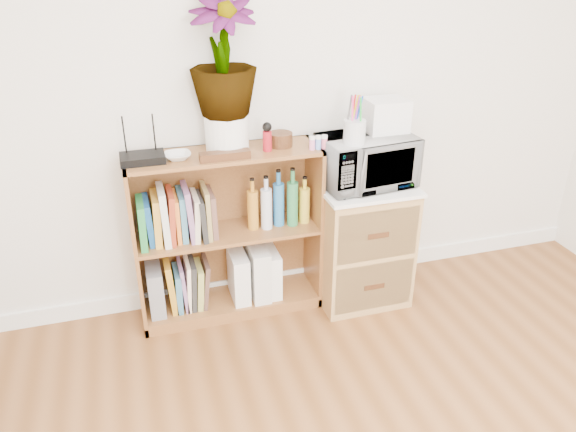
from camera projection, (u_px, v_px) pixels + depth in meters
name	position (u px, v px, depth m)	size (l,w,h in m)	color
skirting_board	(283.00, 278.00, 3.44)	(4.00, 0.02, 0.10)	white
bookshelf	(228.00, 235.00, 3.04)	(1.00, 0.30, 0.95)	brown
wicker_unit	(360.00, 242.00, 3.23)	(0.50, 0.45, 0.70)	#9E7542
microwave	(366.00, 161.00, 2.99)	(0.49, 0.33, 0.27)	white
pen_cup	(354.00, 132.00, 2.80)	(0.11, 0.11, 0.12)	silver
small_appliance	(385.00, 115.00, 2.98)	(0.22, 0.18, 0.17)	silver
router	(142.00, 158.00, 2.70)	(0.21, 0.14, 0.04)	black
white_bowl	(178.00, 156.00, 2.74)	(0.13, 0.13, 0.03)	silver
plant_pot	(227.00, 133.00, 2.81)	(0.22, 0.22, 0.19)	white
potted_plant	(223.00, 56.00, 2.64)	(0.32, 0.32, 0.57)	#286628
trinket_box	(225.00, 156.00, 2.73)	(0.25, 0.06, 0.04)	#3D1F10
kokeshi_doll	(267.00, 141.00, 2.83)	(0.05, 0.05, 0.10)	maroon
wooden_bowl	(281.00, 139.00, 2.90)	(0.12, 0.12, 0.07)	#351B0E
paint_jars	(318.00, 144.00, 2.86)	(0.12, 0.04, 0.06)	pink
file_box	(155.00, 289.00, 3.06)	(0.08, 0.22, 0.27)	gray
magazine_holder_left	(239.00, 276.00, 3.16)	(0.09, 0.23, 0.28)	white
magazine_holder_mid	(258.00, 271.00, 3.19)	(0.10, 0.25, 0.31)	silver
magazine_holder_right	(270.00, 272.00, 3.21)	(0.09, 0.22, 0.27)	white
cookbooks	(176.00, 216.00, 2.91)	(0.40, 0.20, 0.30)	#22823B
liquor_bottles	(278.00, 200.00, 3.04)	(0.35, 0.06, 0.32)	#B77722
lower_books	(187.00, 284.00, 3.10)	(0.24, 0.19, 0.30)	#B98320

